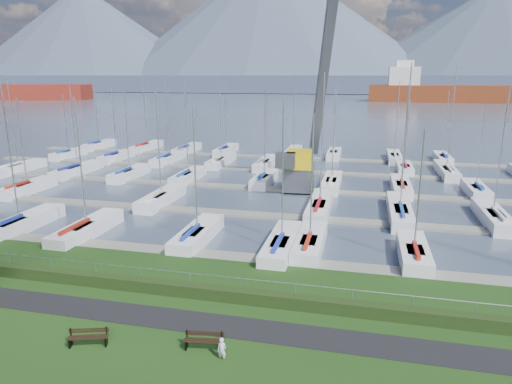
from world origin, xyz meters
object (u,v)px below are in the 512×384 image
(person, at_px, (222,347))
(bench_right, at_px, (204,341))
(bench_left, at_px, (88,337))
(crane, at_px, (306,139))

(person, bearing_deg, bench_right, 161.28)
(bench_right, xyz_separation_m, person, (1.01, -0.52, 0.15))
(bench_left, distance_m, bench_right, 5.33)
(bench_left, distance_m, person, 6.27)
(crane, bearing_deg, bench_left, -105.09)
(bench_right, relative_size, person, 1.62)
(bench_left, relative_size, person, 1.62)
(crane, bearing_deg, person, -94.33)
(bench_left, relative_size, bench_right, 1.00)
(bench_right, distance_m, person, 1.15)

